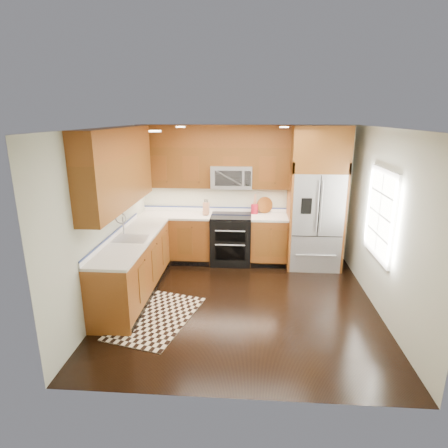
# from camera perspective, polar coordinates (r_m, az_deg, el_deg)

# --- Properties ---
(ground) EXTENTS (4.00, 4.00, 0.00)m
(ground) POSITION_cam_1_polar(r_m,az_deg,el_deg) (5.84, 2.64, -12.03)
(ground) COLOR black
(ground) RESTS_ON ground
(wall_back) EXTENTS (4.00, 0.02, 2.60)m
(wall_back) POSITION_cam_1_polar(r_m,az_deg,el_deg) (7.29, 3.22, 4.64)
(wall_back) COLOR #B0B5A3
(wall_back) RESTS_ON ground
(wall_left) EXTENTS (0.02, 4.00, 2.60)m
(wall_left) POSITION_cam_1_polar(r_m,az_deg,el_deg) (5.75, -17.53, 0.71)
(wall_left) COLOR #B0B5A3
(wall_left) RESTS_ON ground
(wall_right) EXTENTS (0.02, 4.00, 2.60)m
(wall_right) POSITION_cam_1_polar(r_m,az_deg,el_deg) (5.67, 23.46, -0.10)
(wall_right) COLOR #B0B5A3
(wall_right) RESTS_ON ground
(window) EXTENTS (0.04, 1.10, 1.30)m
(window) POSITION_cam_1_polar(r_m,az_deg,el_deg) (5.82, 22.74, 1.40)
(window) COLOR white
(window) RESTS_ON ground
(base_cabinets) EXTENTS (2.85, 3.00, 0.90)m
(base_cabinets) POSITION_cam_1_polar(r_m,az_deg,el_deg) (6.61, -7.85, -4.42)
(base_cabinets) COLOR brown
(base_cabinets) RESTS_ON ground
(countertop) EXTENTS (2.86, 3.01, 0.04)m
(countertop) POSITION_cam_1_polar(r_m,az_deg,el_deg) (6.54, -6.59, -0.25)
(countertop) COLOR silver
(countertop) RESTS_ON base_cabinets
(upper_cabinets) EXTENTS (2.85, 3.00, 1.15)m
(upper_cabinets) POSITION_cam_1_polar(r_m,az_deg,el_deg) (6.40, -7.34, 9.48)
(upper_cabinets) COLOR brown
(upper_cabinets) RESTS_ON ground
(range) EXTENTS (0.76, 0.67, 0.95)m
(range) POSITION_cam_1_polar(r_m,az_deg,el_deg) (7.20, 1.07, -2.35)
(range) COLOR black
(range) RESTS_ON ground
(microwave) EXTENTS (0.76, 0.40, 0.42)m
(microwave) POSITION_cam_1_polar(r_m,az_deg,el_deg) (7.04, 1.18, 7.22)
(microwave) COLOR #B2B2B7
(microwave) RESTS_ON ground
(refrigerator) EXTENTS (0.98, 0.75, 2.60)m
(refrigerator) POSITION_cam_1_polar(r_m,az_deg,el_deg) (7.03, 13.84, 3.78)
(refrigerator) COLOR #B2B2B7
(refrigerator) RESTS_ON ground
(sink_faucet) EXTENTS (0.54, 0.44, 0.37)m
(sink_faucet) POSITION_cam_1_polar(r_m,az_deg,el_deg) (5.95, -14.12, -1.59)
(sink_faucet) COLOR #B2B2B7
(sink_faucet) RESTS_ON countertop
(rug) EXTENTS (1.24, 1.66, 0.01)m
(rug) POSITION_cam_1_polar(r_m,az_deg,el_deg) (5.55, -10.16, -13.84)
(rug) COLOR black
(rug) RESTS_ON ground
(knife_block) EXTENTS (0.11, 0.15, 0.30)m
(knife_block) POSITION_cam_1_polar(r_m,az_deg,el_deg) (7.12, -2.74, 2.40)
(knife_block) COLOR #AE7754
(knife_block) RESTS_ON countertop
(utensil_crock) EXTENTS (0.14, 0.14, 0.38)m
(utensil_crock) POSITION_cam_1_polar(r_m,az_deg,el_deg) (7.20, 4.68, 2.61)
(utensil_crock) COLOR maroon
(utensil_crock) RESTS_ON countertop
(cutting_board) EXTENTS (0.40, 0.40, 0.02)m
(cutting_board) POSITION_cam_1_polar(r_m,az_deg,el_deg) (7.32, 6.20, 1.80)
(cutting_board) COLOR brown
(cutting_board) RESTS_ON countertop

